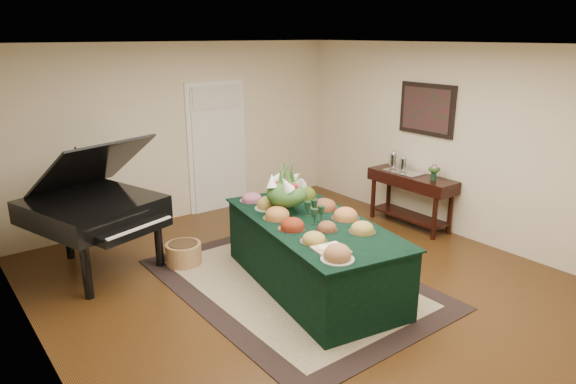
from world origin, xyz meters
TOP-DOWN VIEW (x-y plane):
  - ground at (0.00, 0.00)m, footprint 6.00×6.00m
  - area_rug at (-0.11, 0.08)m, footprint 2.40×3.36m
  - kitchen_doorway at (0.60, 2.97)m, footprint 1.05×0.07m
  - buffet_table at (0.04, -0.11)m, footprint 1.56×2.60m
  - food_platters at (0.04, -0.00)m, footprint 1.27×2.24m
  - cutting_board at (-0.35, -0.82)m, footprint 0.35×0.35m
  - green_goblets at (0.10, -0.06)m, footprint 0.28×0.32m
  - floral_centerpiece at (-0.01, 0.32)m, footprint 0.49×0.49m
  - grand_piano at (-1.77, 1.84)m, footprint 1.66×1.84m
  - wicker_basket at (-0.87, 1.33)m, footprint 0.45×0.45m
  - mahogany_sideboard at (2.50, 0.51)m, footprint 0.45×1.39m
  - tea_service at (2.50, 0.77)m, footprint 0.34×0.58m
  - pink_bouquet at (2.50, 0.13)m, footprint 0.19×0.19m
  - wall_painting at (2.72, 0.51)m, footprint 0.05×0.95m

SIDE VIEW (x-z plane):
  - ground at x=0.00m, z-range 0.00..0.00m
  - area_rug at x=-0.11m, z-range 0.00..0.01m
  - wicker_basket at x=-0.87m, z-range 0.00..0.28m
  - buffet_table at x=0.04m, z-range 0.00..0.80m
  - mahogany_sideboard at x=2.50m, z-range 0.22..1.02m
  - grand_piano at x=-1.77m, z-range -0.01..1.62m
  - cutting_board at x=-0.35m, z-range 0.79..0.89m
  - food_platters at x=0.04m, z-range 0.78..0.92m
  - green_goblets at x=0.10m, z-range 0.80..0.98m
  - tea_service at x=2.50m, z-range 0.77..1.07m
  - pink_bouquet at x=2.50m, z-range 0.84..1.08m
  - kitchen_doorway at x=0.60m, z-range -0.03..2.07m
  - floral_centerpiece at x=-0.01m, z-range 0.84..1.34m
  - wall_painting at x=2.72m, z-range 1.38..2.12m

